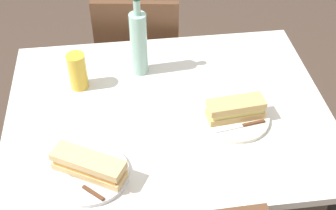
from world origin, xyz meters
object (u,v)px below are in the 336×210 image
baguette_sandwich_far (89,165)px  beer_glass (78,71)px  baguette_sandwich_near (236,109)px  knife_far (84,187)px  plate_near (234,118)px  dining_table (168,130)px  water_bottle (139,43)px  plate_far (90,174)px  chair_near (139,58)px  knife_near (243,126)px

baguette_sandwich_far → beer_glass: 0.44m
baguette_sandwich_near → knife_far: size_ratio=1.44×
plate_near → baguette_sandwich_near: bearing=0.0°
dining_table → water_bottle: water_bottle is taller
knife_far → beer_glass: size_ratio=0.97×
plate_near → baguette_sandwich_near: baguette_sandwich_near is taller
plate_far → knife_far: bearing=71.2°
baguette_sandwich_far → beer_glass: size_ratio=1.63×
plate_near → plate_far: size_ratio=1.00×
water_bottle → beer_glass: (0.23, 0.06, -0.06)m
chair_near → baguette_sandwich_near: size_ratio=4.32×
baguette_sandwich_near → knife_far: bearing=25.2°
baguette_sandwich_near → chair_near: bearing=-68.6°
knife_near → water_bottle: size_ratio=0.55×
dining_table → baguette_sandwich_near: size_ratio=5.68×
baguette_sandwich_far → plate_near: bearing=-159.2°
knife_far → water_bottle: (-0.21, -0.55, 0.12)m
water_bottle → plate_near: bearing=134.1°
plate_far → dining_table: bearing=-135.6°
plate_near → water_bottle: (0.30, -0.31, 0.13)m
plate_far → beer_glass: (0.04, -0.44, 0.06)m
baguette_sandwich_near → water_bottle: 0.44m
knife_far → chair_near: bearing=-103.5°
plate_far → baguette_sandwich_far: bearing=-90.0°
knife_near → water_bottle: water_bottle is taller
plate_near → water_bottle: bearing=-45.9°
beer_glass → baguette_sandwich_near: bearing=155.1°
dining_table → baguette_sandwich_near: bearing=160.2°
plate_far → beer_glass: beer_glass is taller
chair_near → beer_glass: bearing=62.0°
baguette_sandwich_near → knife_near: (-0.02, 0.05, -0.03)m
plate_far → baguette_sandwich_far: 0.04m
chair_near → beer_glass: size_ratio=6.07×
chair_near → water_bottle: (0.02, 0.41, 0.37)m
knife_far → beer_glass: 0.49m
beer_glass → knife_far: bearing=92.4°
dining_table → beer_glass: bearing=-28.2°
knife_far → water_bottle: bearing=-110.9°
dining_table → knife_near: (-0.24, 0.13, 0.13)m
plate_near → baguette_sandwich_near: size_ratio=1.19×
baguette_sandwich_near → knife_near: bearing=107.7°
knife_near → chair_near: bearing=-68.8°
beer_glass → plate_far: bearing=95.1°
dining_table → baguette_sandwich_near: baguette_sandwich_near is taller
knife_far → plate_far: bearing=-108.8°
dining_table → water_bottle: (0.08, -0.23, 0.24)m
dining_table → plate_far: (0.27, 0.27, 0.12)m
plate_near → water_bottle: water_bottle is taller
plate_near → knife_near: bearing=107.7°
knife_near → baguette_sandwich_far: baguette_sandwich_far is taller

